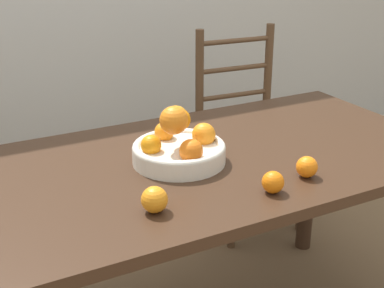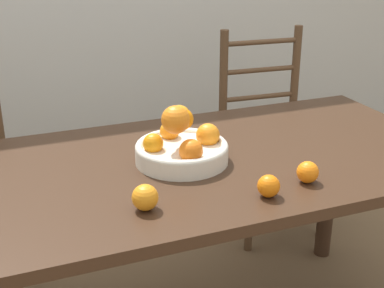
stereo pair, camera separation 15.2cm
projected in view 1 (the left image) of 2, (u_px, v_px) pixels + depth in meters
The scene contains 6 objects.
dining_table at pixel (185, 190), 1.67m from camera, with size 1.73×0.81×0.73m.
fruit_bowl at pixel (179, 146), 1.61m from camera, with size 0.28×0.28×0.19m.
orange_loose_0 at pixel (307, 167), 1.52m from camera, with size 0.06×0.06×0.06m.
orange_loose_1 at pixel (154, 200), 1.33m from camera, with size 0.07×0.07×0.07m.
orange_loose_2 at pixel (273, 182), 1.43m from camera, with size 0.06×0.06×0.06m.
chair_right at pixel (247, 131), 2.59m from camera, with size 0.44×0.43×0.95m.
Camera 1 is at (-0.67, -1.33, 1.39)m, focal length 50.00 mm.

